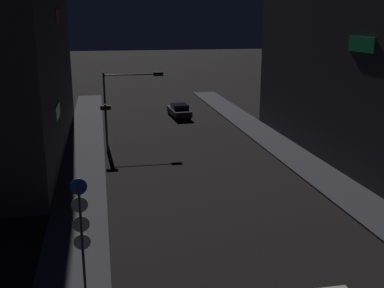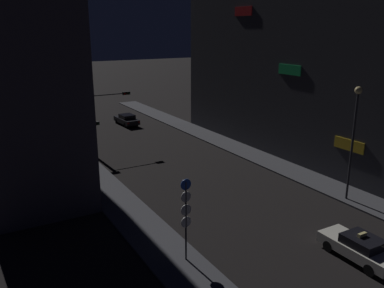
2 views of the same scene
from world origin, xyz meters
The scene contains 10 objects.
sidewalk_left centered at (-7.81, 28.78, 0.06)m, with size 3.02×61.56×0.12m, color #424247.
sidewalk_right centered at (7.81, 28.78, 0.06)m, with size 3.02×61.56×0.12m, color #424247.
building_facade_left centered at (-12.80, 33.86, 11.25)m, with size 7.04×27.44×22.50m.
building_facade_right centered at (13.79, 22.32, 9.39)m, with size 9.01×35.89×18.77m.
taxi centered at (1.04, 7.30, 0.74)m, with size 1.84×4.46×1.62m.
far_car centered at (1.70, 43.91, 0.73)m, with size 2.04×4.54×1.42m.
traffic_light_overhead centered at (-4.22, 35.02, 4.25)m, with size 4.99×0.41×5.90m.
traffic_light_left_kerb centered at (-6.05, 31.69, 2.73)m, with size 0.80×0.42×3.81m.
sign_pole_left centered at (-7.27, 11.87, 2.89)m, with size 0.61×0.10×4.67m.
street_lamp_near_block centered at (6.98, 13.08, 5.76)m, with size 0.53×0.53×8.28m.
Camera 2 is at (-16.66, -5.06, 12.23)m, focal length 37.71 mm.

